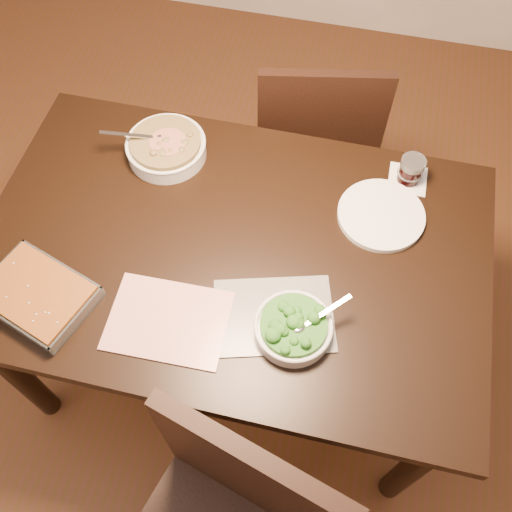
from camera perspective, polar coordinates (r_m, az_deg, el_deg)
ground at (r=2.24m, az=-1.70°, el=-9.29°), size 4.00×4.00×0.00m
table at (r=1.64m, az=-2.28°, el=-0.87°), size 1.40×0.90×0.75m
magazine_a at (r=1.47m, az=-8.77°, el=-6.38°), size 0.31×0.23×0.01m
magazine_b at (r=1.46m, az=1.79°, el=-5.94°), size 0.35×0.29×0.01m
coaster at (r=1.75m, az=14.91°, el=7.44°), size 0.11×0.11×0.00m
stew_bowl at (r=1.76m, az=-8.97°, el=10.72°), size 0.26×0.24×0.09m
broccoli_bowl at (r=1.42m, az=3.75°, el=-7.14°), size 0.20×0.20×0.08m
baking_dish at (r=1.57m, az=-21.00°, el=-3.66°), size 0.32×0.28×0.05m
wine_tumbler at (r=1.72m, az=15.24°, el=8.34°), size 0.07×0.07×0.08m
dinner_plate at (r=1.65m, az=12.39°, el=4.03°), size 0.25×0.25×0.02m
chair_far at (r=2.16m, az=5.97°, el=11.77°), size 0.50×0.50×0.90m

